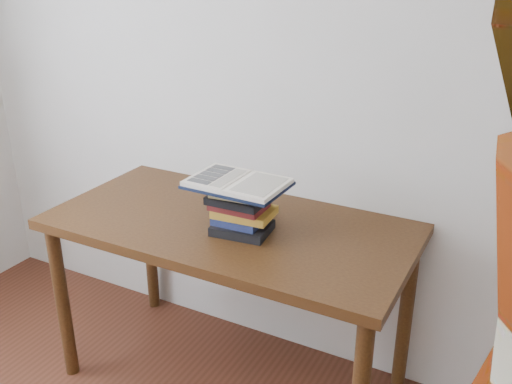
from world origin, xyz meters
The scene contains 3 objects.
desk centered at (-0.02, 1.38, 0.70)m, with size 1.49×0.74×0.80m.
book_stack centered at (0.06, 1.33, 0.90)m, with size 0.24×0.20×0.19m.
open_book centered at (0.05, 1.32, 1.00)m, with size 0.37×0.26×0.03m.
Camera 1 is at (1.05, -0.42, 1.81)m, focal length 40.00 mm.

